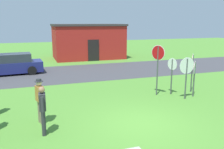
# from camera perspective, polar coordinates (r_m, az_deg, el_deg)

# --- Properties ---
(ground_plane) EXTENTS (80.00, 80.00, 0.00)m
(ground_plane) POSITION_cam_1_polar(r_m,az_deg,el_deg) (9.29, 7.02, -11.66)
(ground_plane) COLOR #518E33
(street_asphalt) EXTENTS (60.00, 6.40, 0.01)m
(street_asphalt) POSITION_cam_1_polar(r_m,az_deg,el_deg) (18.51, -6.68, 0.58)
(street_asphalt) COLOR #424247
(street_asphalt) RESTS_ON ground
(building_background) EXTENTS (7.26, 4.73, 3.57)m
(building_background) POSITION_cam_1_polar(r_m,az_deg,el_deg) (25.72, -5.75, 7.94)
(building_background) COLOR #B2231E
(building_background) RESTS_ON ground
(parked_car_on_street) EXTENTS (4.42, 2.27, 1.51)m
(parked_car_on_street) POSITION_cam_1_polar(r_m,az_deg,el_deg) (19.10, -22.63, 2.16)
(parked_car_on_street) COLOR navy
(parked_car_on_street) RESTS_ON ground
(stop_sign_far_back) EXTENTS (0.82, 0.07, 2.11)m
(stop_sign_far_back) POSITION_cam_1_polar(r_m,az_deg,el_deg) (12.26, 17.36, 0.88)
(stop_sign_far_back) COLOR #474C4C
(stop_sign_far_back) RESTS_ON ground
(stop_sign_center_cluster) EXTENTS (0.49, 0.48, 1.86)m
(stop_sign_center_cluster) POSITION_cam_1_polar(r_m,az_deg,el_deg) (12.82, 19.07, 0.36)
(stop_sign_center_cluster) COLOR #474C4C
(stop_sign_center_cluster) RESTS_ON ground
(stop_sign_rear_left) EXTENTS (0.19, 0.60, 1.94)m
(stop_sign_rear_left) POSITION_cam_1_polar(r_m,az_deg,el_deg) (12.91, 14.12, 0.95)
(stop_sign_rear_left) COLOR #474C4C
(stop_sign_rear_left) RESTS_ON ground
(stop_sign_leaning_left) EXTENTS (0.51, 0.56, 2.12)m
(stop_sign_leaning_left) POSITION_cam_1_polar(r_m,az_deg,el_deg) (13.63, 18.62, 1.92)
(stop_sign_leaning_left) COLOR #474C4C
(stop_sign_leaning_left) RESTS_ON ground
(stop_sign_leaning_right) EXTENTS (0.39, 0.68, 2.63)m
(stop_sign_leaning_right) POSITION_cam_1_polar(r_m,az_deg,el_deg) (12.50, 10.86, 3.13)
(stop_sign_leaning_right) COLOR #474C4C
(stop_sign_leaning_right) RESTS_ON ground
(person_holding_notes) EXTENTS (0.24, 0.57, 1.69)m
(person_holding_notes) POSITION_cam_1_polar(r_m,az_deg,el_deg) (8.44, -16.19, -7.66)
(person_holding_notes) COLOR #2D2D33
(person_holding_notes) RESTS_ON ground
(person_in_dark_shirt) EXTENTS (0.32, 0.55, 1.74)m
(person_in_dark_shirt) POSITION_cam_1_polar(r_m,az_deg,el_deg) (9.37, -16.83, -5.46)
(person_in_dark_shirt) COLOR #7A6B56
(person_in_dark_shirt) RESTS_ON ground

